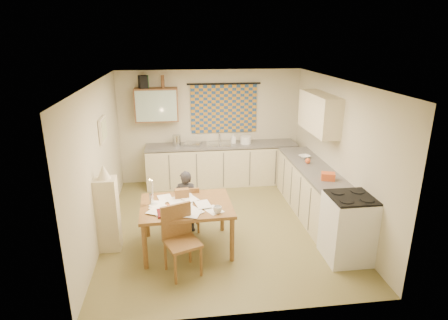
{
  "coord_description": "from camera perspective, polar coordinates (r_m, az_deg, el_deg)",
  "views": [
    {
      "loc": [
        -0.74,
        -5.88,
        3.19
      ],
      "look_at": [
        0.04,
        0.2,
        1.14
      ],
      "focal_mm": 30.0,
      "sensor_mm": 36.0,
      "label": 1
    }
  ],
  "objects": [
    {
      "name": "wall_left",
      "position": [
        6.32,
        -18.56,
        -0.39
      ],
      "size": [
        0.02,
        4.5,
        2.5
      ],
      "primitive_type": "cube",
      "color": "beige",
      "rests_on": "floor"
    },
    {
      "name": "counter_back",
      "position": [
        8.35,
        -0.34,
        -0.67
      ],
      "size": [
        3.3,
        0.62,
        0.92
      ],
      "color": "beige",
      "rests_on": "floor"
    },
    {
      "name": "candle_holder",
      "position": [
        5.77,
        -11.01,
        -5.9
      ],
      "size": [
        0.06,
        0.06,
        0.18
      ],
      "primitive_type": "cylinder",
      "rotation": [
        0.0,
        0.0,
        0.07
      ],
      "color": "silver",
      "rests_on": "dining_table"
    },
    {
      "name": "wall_front",
      "position": [
        4.17,
        3.76,
        -9.26
      ],
      "size": [
        4.0,
        0.02,
        2.5
      ],
      "primitive_type": "cube",
      "color": "beige",
      "rests_on": "floor"
    },
    {
      "name": "bottle_brown",
      "position": [
        8.01,
        -9.34,
        11.72
      ],
      "size": [
        0.09,
        0.09,
        0.26
      ],
      "primitive_type": "cylinder",
      "rotation": [
        0.0,
        0.0,
        -0.27
      ],
      "color": "brown",
      "rests_on": "wall_cabinet"
    },
    {
      "name": "magazine",
      "position": [
        5.49,
        -10.15,
        -8.08
      ],
      "size": [
        0.28,
        0.33,
        0.03
      ],
      "primitive_type": "imported",
      "rotation": [
        0.0,
        0.0,
        0.12
      ],
      "color": "maroon",
      "rests_on": "dining_table"
    },
    {
      "name": "orange_box",
      "position": [
        5.47,
        -8.51,
        -7.96
      ],
      "size": [
        0.12,
        0.08,
        0.04
      ],
      "primitive_type": "cube",
      "rotation": [
        0.0,
        0.0,
        0.03
      ],
      "color": "#DA5826",
      "rests_on": "dining_table"
    },
    {
      "name": "orange_bag",
      "position": [
        6.4,
        15.57,
        -2.42
      ],
      "size": [
        0.26,
        0.22,
        0.12
      ],
      "primitive_type": "cube",
      "rotation": [
        0.0,
        0.0,
        -0.33
      ],
      "color": "#DA5826",
      "rests_on": "counter_right"
    },
    {
      "name": "bowl",
      "position": [
        7.44,
        12.16,
        0.51
      ],
      "size": [
        0.32,
        0.32,
        0.05
      ],
      "primitive_type": "imported",
      "rotation": [
        0.0,
        0.0,
        0.29
      ],
      "color": "white",
      "rests_on": "counter_right"
    },
    {
      "name": "dish_rack",
      "position": [
        8.15,
        -4.76,
        2.46
      ],
      "size": [
        0.42,
        0.39,
        0.06
      ],
      "primitive_type": "cube",
      "rotation": [
        0.0,
        0.0,
        -0.3
      ],
      "color": "silver",
      "rests_on": "counter_back"
    },
    {
      "name": "candle_flame",
      "position": [
        5.64,
        -11.26,
        -2.97
      ],
      "size": [
        0.02,
        0.02,
        0.02
      ],
      "primitive_type": "sphere",
      "color": "#FFCC66",
      "rests_on": "dining_table"
    },
    {
      "name": "speaker",
      "position": [
        8.04,
        -12.24,
        11.57
      ],
      "size": [
        0.21,
        0.24,
        0.26
      ],
      "primitive_type": "cube",
      "rotation": [
        0.0,
        0.0,
        0.32
      ],
      "color": "black",
      "rests_on": "wall_cabinet"
    },
    {
      "name": "letter_rack",
      "position": [
        5.92,
        -6.43,
        -5.14
      ],
      "size": [
        0.23,
        0.12,
        0.16
      ],
      "primitive_type": "cube",
      "rotation": [
        0.0,
        0.0,
        0.08
      ],
      "color": "brown",
      "rests_on": "dining_table"
    },
    {
      "name": "mug",
      "position": [
        5.44,
        -0.99,
        -7.57
      ],
      "size": [
        0.15,
        0.15,
        0.1
      ],
      "primitive_type": "imported",
      "rotation": [
        0.0,
        0.0,
        -0.08
      ],
      "color": "white",
      "rests_on": "dining_table"
    },
    {
      "name": "print_canvas",
      "position": [
        6.56,
        -17.77,
        4.48
      ],
      "size": [
        0.01,
        0.42,
        0.32
      ],
      "primitive_type": "cube",
      "color": "beige",
      "rests_on": "wall_left"
    },
    {
      "name": "framed_print",
      "position": [
        6.57,
        -17.99,
        4.47
      ],
      "size": [
        0.04,
        0.5,
        0.4
      ],
      "primitive_type": "cube",
      "color": "beige",
      "rests_on": "wall_left"
    },
    {
      "name": "sink",
      "position": [
        8.21,
        -0.76,
        2.13
      ],
      "size": [
        0.57,
        0.48,
        0.1
      ],
      "primitive_type": "cube",
      "rotation": [
        0.0,
        0.0,
        -0.06
      ],
      "color": "silver",
      "rests_on": "counter_back"
    },
    {
      "name": "upper_cabinet_right",
      "position": [
        7.05,
        14.29,
        6.96
      ],
      "size": [
        0.34,
        1.3,
        0.7
      ],
      "primitive_type": "cube",
      "color": "beige",
      "rests_on": "wall_right"
    },
    {
      "name": "soap_bottle",
      "position": [
        8.26,
        1.43,
        3.28
      ],
      "size": [
        0.1,
        0.1,
        0.21
      ],
      "primitive_type": "imported",
      "rotation": [
        0.0,
        0.0,
        0.0
      ],
      "color": "white",
      "rests_on": "counter_back"
    },
    {
      "name": "stove",
      "position": [
        5.87,
        18.42,
        -9.78
      ],
      "size": [
        0.65,
        0.65,
        1.01
      ],
      "color": "white",
      "rests_on": "floor"
    },
    {
      "name": "counter_right",
      "position": [
        6.98,
        13.84,
        -5.2
      ],
      "size": [
        0.62,
        2.95,
        0.92
      ],
      "color": "beige",
      "rests_on": "floor"
    },
    {
      "name": "wall_cabinet",
      "position": [
        8.09,
        -10.24,
        8.29
      ],
      "size": [
        0.9,
        0.34,
        0.7
      ],
      "primitive_type": "cube",
      "color": "brown",
      "rests_on": "wall_back"
    },
    {
      "name": "eyeglasses",
      "position": [
        5.46,
        -4.16,
        -7.99
      ],
      "size": [
        0.14,
        0.07,
        0.02
      ],
      "primitive_type": "cube",
      "rotation": [
        0.0,
        0.0,
        0.21
      ],
      "color": "black",
      "rests_on": "dining_table"
    },
    {
      "name": "wall_back",
      "position": [
        8.4,
        -2.09,
        5.11
      ],
      "size": [
        4.0,
        0.02,
        2.5
      ],
      "primitive_type": "cube",
      "color": "beige",
      "rests_on": "floor"
    },
    {
      "name": "chair_near",
      "position": [
        5.4,
        -6.37,
        -13.94
      ],
      "size": [
        0.57,
        0.57,
        0.98
      ],
      "rotation": [
        0.0,
        0.0,
        0.38
      ],
      "color": "brown",
      "rests_on": "floor"
    },
    {
      "name": "mixing_bowl",
      "position": [
        8.26,
        3.32,
        3.08
      ],
      "size": [
        0.28,
        0.28,
        0.16
      ],
      "primitive_type": "cylinder",
      "rotation": [
        0.0,
        0.0,
        0.18
      ],
      "color": "white",
      "rests_on": "counter_back"
    },
    {
      "name": "papers",
      "position": [
        5.67,
        -6.82,
        -6.99
      ],
      "size": [
        1.14,
        0.95,
        0.02
      ],
      "rotation": [
        0.0,
        0.0,
        0.03
      ],
      "color": "white",
      "rests_on": "dining_table"
    },
    {
      "name": "dining_table",
      "position": [
        5.91,
        -5.66,
        -10.0
      ],
      "size": [
        1.41,
        1.09,
        0.75
      ],
      "rotation": [
        0.0,
        0.0,
        0.03
      ],
      "color": "brown",
      "rests_on": "floor"
    },
    {
      "name": "ceiling",
      "position": [
        5.96,
        -0.17,
        11.94
      ],
      "size": [
        4.0,
        4.5,
        0.02
      ],
      "primitive_type": "cube",
      "color": "white",
      "rests_on": "floor"
    },
    {
      "name": "curtain_rod",
      "position": [
        8.2,
        0.0,
        11.55
      ],
      "size": [
        1.6,
        0.04,
        0.04
      ],
      "primitive_type": "cylinder",
      "rotation": [
        0.0,
        1.57,
        0.0
      ],
      "color": "black",
      "rests_on": "wall_back"
    },
    {
      "name": "lampshade",
      "position": [
        5.78,
        -17.9,
        -1.7
      ],
      "size": [
        0.2,
        0.2,
        0.22
      ],
      "primitive_type": "cone",
      "color": "beige",
      "rests_on": "shelf_stand"
    },
    {
      "name": "bottle_green",
      "position": [
        8.03,
        -11.67,
        11.6
      ],
      "size": [
        0.09,
        0.09,
        0.26
      ],
      "primitive_type": "cylinder",
      "rotation": [
        0.0,
        0.0,
        0.27
      ],
      "color": "#195926",
      "rests_on": "wall_cabinet"
    },
    {
      "name": "person",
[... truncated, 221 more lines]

